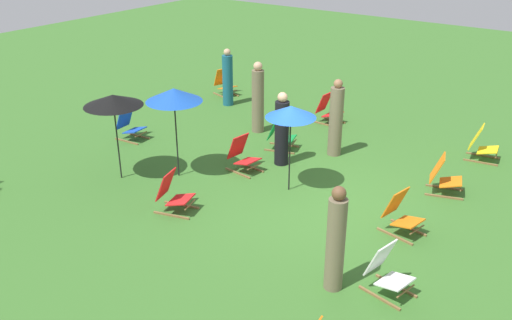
% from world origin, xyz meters
% --- Properties ---
extents(ground_plane, '(40.00, 40.00, 0.00)m').
position_xyz_m(ground_plane, '(0.00, 0.00, 0.00)').
color(ground_plane, '#386B28').
extents(deckchair_0, '(0.52, 0.78, 0.83)m').
position_xyz_m(deckchair_0, '(4.09, 1.70, 0.37)').
color(deckchair_0, olive).
rests_on(deckchair_0, ground).
extents(deckchair_2, '(0.62, 0.84, 0.83)m').
position_xyz_m(deckchair_2, '(-1.94, -2.64, 0.37)').
color(deckchair_2, olive).
rests_on(deckchair_2, ground).
extents(deckchair_3, '(0.68, 0.87, 0.83)m').
position_xyz_m(deckchair_3, '(4.39, 5.56, 0.37)').
color(deckchair_3, olive).
rests_on(deckchair_3, ground).
extents(deckchair_4, '(0.67, 0.86, 0.83)m').
position_xyz_m(deckchair_4, '(1.79, 1.76, 0.37)').
color(deckchair_4, olive).
rests_on(deckchair_4, ground).
extents(deckchair_6, '(0.57, 0.81, 0.83)m').
position_xyz_m(deckchair_6, '(0.27, 1.76, 0.37)').
color(deckchair_6, olive).
rests_on(deckchair_6, ground).
extents(deckchair_7, '(0.68, 0.87, 0.83)m').
position_xyz_m(deckchair_7, '(1.81, -2.25, 0.37)').
color(deckchair_7, olive).
rests_on(deckchair_7, ground).
extents(deckchair_8, '(0.66, 0.86, 0.83)m').
position_xyz_m(deckchair_8, '(-1.99, 1.75, 0.37)').
color(deckchair_8, olive).
rests_on(deckchair_8, ground).
extents(deckchair_9, '(0.62, 0.84, 0.83)m').
position_xyz_m(deckchair_9, '(-0.16, -2.14, 0.37)').
color(deckchair_9, olive).
rests_on(deckchair_9, ground).
extents(deckchair_10, '(0.54, 0.80, 0.83)m').
position_xyz_m(deckchair_10, '(0.09, 5.21, 0.37)').
color(deckchair_10, olive).
rests_on(deckchair_10, ground).
extents(deckchair_11, '(0.59, 0.82, 0.83)m').
position_xyz_m(deckchair_11, '(4.00, -2.41, 0.37)').
color(deckchair_11, olive).
rests_on(deckchair_11, ground).
extents(umbrella_0, '(1.19, 1.19, 2.00)m').
position_xyz_m(umbrella_0, '(-0.77, 2.75, 1.86)').
color(umbrella_0, black).
rests_on(umbrella_0, ground).
extents(umbrella_1, '(1.24, 1.24, 1.90)m').
position_xyz_m(umbrella_1, '(-1.59, 3.70, 1.78)').
color(umbrella_1, black).
rests_on(umbrella_1, ground).
extents(umbrella_2, '(1.02, 1.02, 1.85)m').
position_xyz_m(umbrella_2, '(0.08, 0.41, 1.73)').
color(umbrella_2, black).
rests_on(umbrella_2, ground).
extents(person_0, '(0.41, 0.41, 1.72)m').
position_xyz_m(person_0, '(1.08, 1.26, 0.81)').
color(person_0, black).
rests_on(person_0, ground).
extents(person_1, '(0.35, 0.35, 1.69)m').
position_xyz_m(person_1, '(3.68, 4.87, 0.80)').
color(person_1, '#195972').
rests_on(person_1, ground).
extents(person_2, '(0.29, 0.29, 1.77)m').
position_xyz_m(person_2, '(-2.32, -1.94, 0.84)').
color(person_2, '#72664C').
rests_on(person_2, ground).
extents(person_3, '(0.45, 0.45, 1.87)m').
position_xyz_m(person_3, '(2.43, 2.88, 0.89)').
color(person_3, '#72664C').
rests_on(person_3, ground).
extents(person_4, '(0.34, 0.34, 1.86)m').
position_xyz_m(person_4, '(2.27, 0.52, 0.88)').
color(person_4, '#72664C').
rests_on(person_4, ground).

